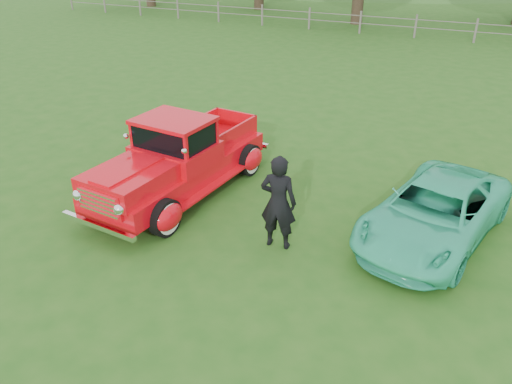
% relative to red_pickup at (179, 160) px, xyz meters
% --- Properties ---
extents(ground, '(140.00, 140.00, 0.00)m').
position_rel_red_pickup_xyz_m(ground, '(1.71, -1.66, -0.80)').
color(ground, '#205316').
rests_on(ground, ground).
extents(distant_hills, '(116.00, 60.00, 18.00)m').
position_rel_red_pickup_xyz_m(distant_hills, '(-2.37, 57.81, -5.34)').
color(distant_hills, '#396826').
rests_on(distant_hills, ground).
extents(fence_line, '(48.00, 0.12, 1.20)m').
position_rel_red_pickup_xyz_m(fence_line, '(1.71, 20.34, -0.19)').
color(fence_line, '#666056').
rests_on(fence_line, ground).
extents(red_pickup, '(2.56, 5.12, 1.78)m').
position_rel_red_pickup_xyz_m(red_pickup, '(0.00, 0.00, 0.00)').
color(red_pickup, black).
rests_on(red_pickup, ground).
extents(teal_sedan, '(2.78, 4.39, 1.13)m').
position_rel_red_pickup_xyz_m(teal_sedan, '(5.36, 0.49, -0.23)').
color(teal_sedan, '#31C697').
rests_on(teal_sedan, ground).
extents(man, '(0.72, 0.52, 1.83)m').
position_rel_red_pickup_xyz_m(man, '(2.79, -1.01, 0.12)').
color(man, black).
rests_on(man, ground).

